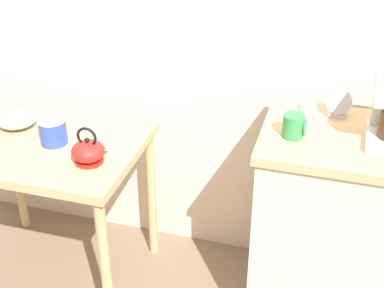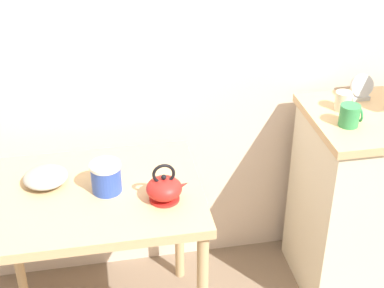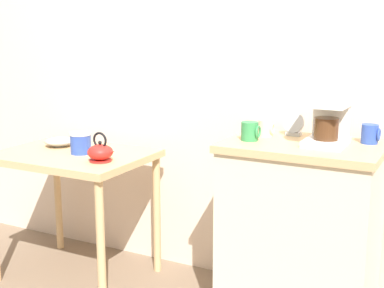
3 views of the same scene
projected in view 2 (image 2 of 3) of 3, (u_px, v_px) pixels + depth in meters
The scene contains 8 objects.
wooden_table at pixel (95, 212), 2.27m from camera, with size 0.83×0.62×0.75m.
kitchen_counter at pixel (379, 199), 2.67m from camera, with size 0.73×0.51×0.91m.
bowl_stoneware at pixel (46, 177), 2.25m from camera, with size 0.17×0.17×0.06m.
teakettle at pixel (165, 188), 2.15m from camera, with size 0.16×0.13×0.16m.
canister_enamel at pixel (106, 177), 2.20m from camera, with size 0.12×0.12×0.12m.
mug_small_cream at pixel (344, 101), 2.44m from camera, with size 0.08×0.07×0.08m.
mug_tall_green at pixel (350, 116), 2.32m from camera, with size 0.09×0.08×0.09m.
table_clock at pixel (362, 88), 2.52m from camera, with size 0.10×0.05×0.12m.
Camera 2 is at (-0.64, -1.90, 2.05)m, focal length 54.34 mm.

